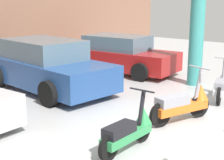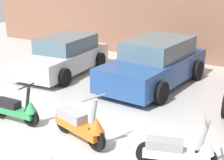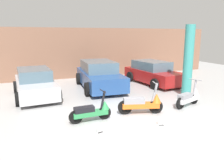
# 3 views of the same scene
# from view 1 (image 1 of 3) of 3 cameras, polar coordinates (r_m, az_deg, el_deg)

# --- Properties ---
(ground_plane) EXTENTS (28.00, 28.00, 0.00)m
(ground_plane) POSITION_cam_1_polar(r_m,az_deg,el_deg) (6.85, 14.94, -8.87)
(ground_plane) COLOR #B2B2B2
(scooter_front_left) EXTENTS (1.42, 0.51, 0.99)m
(scooter_front_left) POSITION_cam_1_polar(r_m,az_deg,el_deg) (5.93, 2.85, -8.29)
(scooter_front_left) COLOR black
(scooter_front_left) RESTS_ON ground_plane
(scooter_front_right) EXTENTS (1.58, 0.75, 1.13)m
(scooter_front_right) POSITION_cam_1_polar(r_m,az_deg,el_deg) (7.39, 11.78, -3.75)
(scooter_front_right) COLOR black
(scooter_front_right) RESTS_ON ground_plane
(scooter_front_center) EXTENTS (1.43, 0.72, 1.03)m
(scooter_front_center) POSITION_cam_1_polar(r_m,az_deg,el_deg) (9.31, 17.76, -0.82)
(scooter_front_center) COLOR black
(scooter_front_center) RESTS_ON ground_plane
(car_rear_center) EXTENTS (2.25, 4.31, 1.43)m
(car_rear_center) POSITION_cam_1_polar(r_m,az_deg,el_deg) (9.90, -10.76, 2.28)
(car_rear_center) COLOR navy
(car_rear_center) RESTS_ON ground_plane
(car_rear_right) EXTENTS (2.17, 3.98, 1.30)m
(car_rear_right) POSITION_cam_1_polar(r_m,az_deg,el_deg) (12.11, 1.55, 4.20)
(car_rear_right) COLOR maroon
(car_rear_right) RESTS_ON ground_plane
(placard_near_left_scooter) EXTENTS (0.20, 0.15, 0.26)m
(placard_near_left_scooter) POSITION_cam_1_polar(r_m,az_deg,el_deg) (5.54, 9.95, -12.78)
(placard_near_left_scooter) COLOR black
(placard_near_left_scooter) RESTS_ON ground_plane
(support_column_side) EXTENTS (0.43, 0.43, 3.22)m
(support_column_side) POSITION_cam_1_polar(r_m,az_deg,el_deg) (10.47, 13.91, 7.86)
(support_column_side) COLOR teal
(support_column_side) RESTS_ON ground_plane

